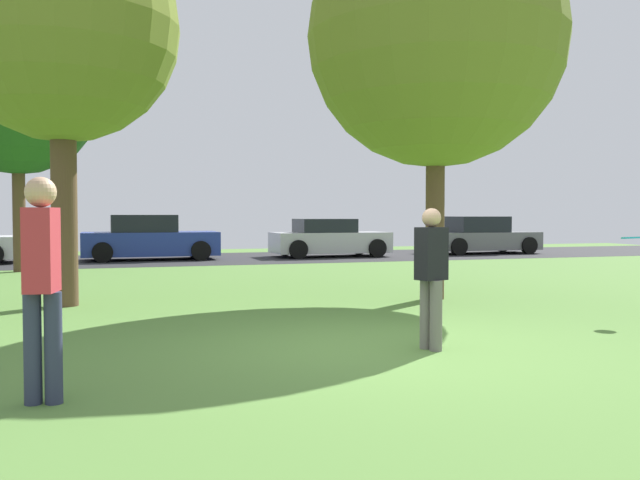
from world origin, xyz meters
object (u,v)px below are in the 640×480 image
maple_tree_far (436,39)px  parked_car_silver (329,239)px  maple_tree_near (17,94)px  frisbee_disc (631,238)px  birch_tree_lone (62,27)px  parked_car_blue (149,239)px  person_bystander (42,277)px  person_thrower (431,272)px  parked_car_grey (480,237)px

maple_tree_far → parked_car_silver: bearing=80.3°
maple_tree_near → parked_car_silver: bearing=19.5°
frisbee_disc → birch_tree_lone: bearing=152.8°
maple_tree_far → parked_car_silver: 12.79m
maple_tree_near → parked_car_blue: maple_tree_near is taller
maple_tree_far → birch_tree_lone: bearing=170.5°
maple_tree_far → person_bystander: (-6.14, -5.14, -3.58)m
maple_tree_far → parked_car_blue: size_ratio=1.58×
person_bystander → parked_car_silver: size_ratio=0.45×
birch_tree_lone → parked_car_silver: bearing=52.9°
parked_car_blue → parked_car_silver: (6.17, -0.26, -0.05)m
maple_tree_near → parked_car_silver: size_ratio=1.65×
maple_tree_far → person_thrower: (-2.17, -4.11, -3.73)m
parked_car_grey → parked_car_silver: bearing=-179.1°
person_thrower → parked_car_grey: bearing=40.8°
parked_car_blue → parked_car_grey: parked_car_blue is taller
frisbee_disc → parked_car_blue: bearing=110.6°
maple_tree_far → parked_car_grey: maple_tree_far is taller
birch_tree_lone → maple_tree_far: bearing=-9.5°
birch_tree_lone → parked_car_silver: (8.28, 10.94, -3.95)m
maple_tree_near → person_bystander: maple_tree_near is taller
parked_car_silver → person_bystander: bearing=-115.5°
maple_tree_far → person_bystander: bearing=-140.1°
maple_tree_far → parked_car_blue: 13.50m
maple_tree_near → person_thrower: size_ratio=4.25×
maple_tree_far → parked_car_grey: (8.19, 12.08, -3.96)m
maple_tree_far → parked_car_silver: size_ratio=1.69×
maple_tree_near → parked_car_grey: 16.74m
parked_car_silver → parked_car_grey: (6.15, 0.10, 0.02)m
maple_tree_far → person_bystander: 8.77m
person_bystander → parked_car_grey: size_ratio=0.43×
person_bystander → parked_car_blue: size_ratio=0.42×
maple_tree_far → frisbee_disc: size_ratio=20.95×
birch_tree_lone → person_thrower: bearing=-51.7°
person_thrower → frisbee_disc: size_ratio=4.83×
parked_car_silver → parked_car_grey: 6.15m
maple_tree_near → parked_car_silver: (9.72, 3.44, -4.01)m
maple_tree_far → frisbee_disc: maple_tree_far is taller
person_thrower → maple_tree_far: bearing=45.6°
birch_tree_lone → parked_car_blue: size_ratio=1.50×
birch_tree_lone → person_thrower: birch_tree_lone is taller
person_thrower → parked_car_grey: person_thrower is taller
birch_tree_lone → parked_car_blue: birch_tree_lone is taller
maple_tree_near → birch_tree_lone: bearing=-79.1°
birch_tree_lone → person_bystander: bearing=-89.0°
person_thrower → parked_car_silver: bearing=58.7°
frisbee_disc → person_bystander: bearing=-164.4°
birch_tree_lone → person_bystander: (0.10, -6.18, -3.55)m
maple_tree_near → frisbee_disc: maple_tree_near is taller
maple_tree_near → parked_car_silver: maple_tree_near is taller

